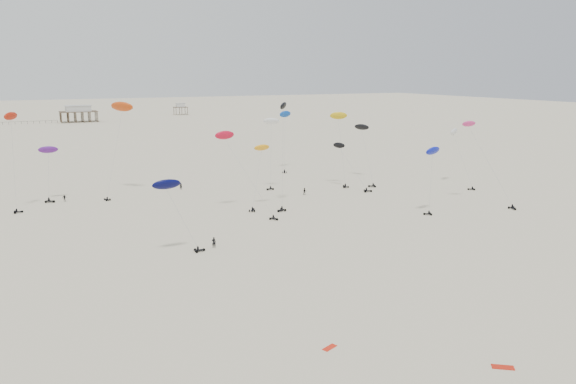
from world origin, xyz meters
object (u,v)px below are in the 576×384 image
pavilion_main (79,115)px  pavilion_small (181,110)px  rig_0 (235,152)px  rig_6 (283,141)px  spectator_0 (214,248)px

pavilion_main → pavilion_small: pavilion_main is taller
pavilion_small → rig_0: bearing=-103.1°
pavilion_main → pavilion_small: bearing=23.2°
pavilion_main → rig_6: bearing=-86.1°
pavilion_main → rig_0: rig_0 is taller
pavilion_small → rig_6: rig_6 is taller
pavilion_main → rig_0: bearing=-88.6°
rig_0 → rig_6: rig_6 is taller
rig_6 → pavilion_main: bearing=-18.0°
pavilion_main → pavilion_small: (70.00, 30.00, -0.74)m
rig_6 → spectator_0: rig_6 is taller
pavilion_small → spectator_0: 307.45m
pavilion_main → spectator_0: bearing=-91.5°
pavilion_small → rig_0: 282.23m
pavilion_small → spectator_0: bearing=-104.5°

